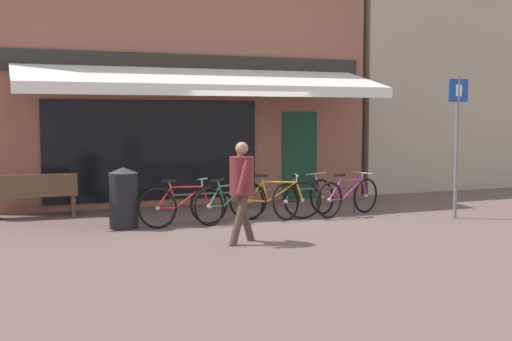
% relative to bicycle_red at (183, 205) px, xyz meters
% --- Properties ---
extents(ground_plane, '(160.00, 160.00, 0.00)m').
position_rel_bicycle_red_xyz_m(ground_plane, '(1.64, -0.39, -0.39)').
color(ground_plane, brown).
extents(shop_front, '(8.64, 4.97, 5.72)m').
position_rel_bicycle_red_xyz_m(shop_front, '(1.02, 4.19, 2.47)').
color(shop_front, '#8E5647').
rests_on(shop_front, ground_plane).
extents(neighbour_building, '(6.41, 4.00, 5.29)m').
position_rel_bicycle_red_xyz_m(neighbour_building, '(8.75, 4.71, 2.26)').
color(neighbour_building, tan).
rests_on(neighbour_building, ground_plane).
extents(bike_rack_rail, '(3.95, 0.04, 0.57)m').
position_rel_bicycle_red_xyz_m(bike_rack_rail, '(1.76, 0.21, 0.09)').
color(bike_rack_rail, '#47494F').
rests_on(bike_rack_rail, ground_plane).
extents(bicycle_red, '(1.72, 0.52, 0.89)m').
position_rel_bicycle_red_xyz_m(bicycle_red, '(0.00, 0.00, 0.00)').
color(bicycle_red, black).
rests_on(bicycle_red, ground_plane).
extents(bicycle_green, '(1.69, 0.88, 0.87)m').
position_rel_bicycle_red_xyz_m(bicycle_green, '(0.93, 0.07, -0.01)').
color(bicycle_green, black).
rests_on(bicycle_green, ground_plane).
extents(bicycle_orange, '(1.74, 0.67, 0.88)m').
position_rel_bicycle_red_xyz_m(bicycle_orange, '(1.86, 0.10, 0.01)').
color(bicycle_orange, black).
rests_on(bicycle_orange, ground_plane).
extents(bicycle_black, '(1.73, 0.89, 0.89)m').
position_rel_bicycle_red_xyz_m(bicycle_black, '(2.51, 0.15, -0.00)').
color(bicycle_black, black).
rests_on(bicycle_black, ground_plane).
extents(bicycle_purple, '(1.74, 0.70, 0.87)m').
position_rel_bicycle_red_xyz_m(bicycle_purple, '(3.41, -0.01, 0.00)').
color(bicycle_purple, black).
rests_on(bicycle_purple, ground_plane).
extents(pedestrian_adult, '(0.55, 0.68, 1.62)m').
position_rel_bicycle_red_xyz_m(pedestrian_adult, '(0.46, -1.85, 0.59)').
color(pedestrian_adult, '#47382D').
rests_on(pedestrian_adult, ground_plane).
extents(litter_bin, '(0.52, 0.52, 1.10)m').
position_rel_bicycle_red_xyz_m(litter_bin, '(-1.05, 0.18, 0.16)').
color(litter_bin, black).
rests_on(litter_bin, ground_plane).
extents(parking_sign, '(0.44, 0.07, 2.78)m').
position_rel_bicycle_red_xyz_m(parking_sign, '(5.19, -1.09, 1.29)').
color(parking_sign, slate).
rests_on(parking_sign, ground_plane).
extents(park_bench, '(1.60, 0.45, 0.87)m').
position_rel_bicycle_red_xyz_m(park_bench, '(-2.46, 2.03, 0.07)').
color(park_bench, brown).
rests_on(park_bench, ground_plane).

